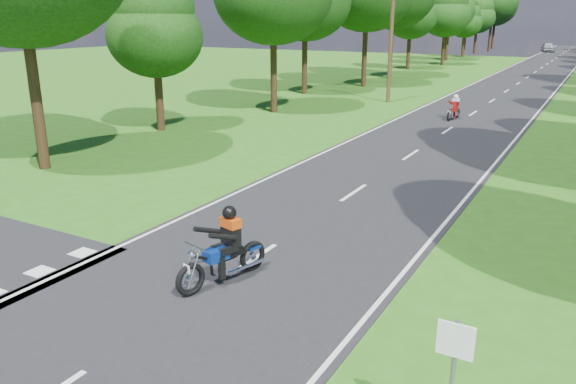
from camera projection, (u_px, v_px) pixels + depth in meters
The scene contains 8 objects.
ground at pixel (200, 295), 11.48m from camera, with size 160.00×160.00×0.00m, color #2A5814.
main_road at pixel (527, 77), 53.09m from camera, with size 7.00×140.00×0.02m, color black.
road_markings at pixel (523, 79), 51.59m from camera, with size 7.40×140.00×0.01m.
telegraph_pole at pixel (391, 39), 36.38m from camera, with size 1.20×0.26×8.00m.
road_sign at pixel (453, 369), 6.84m from camera, with size 0.45×0.07×2.00m.
rider_near_blue at pixel (222, 246), 11.77m from camera, with size 0.67×2.01×1.68m, color navy, non-canonical shape.
rider_far_red at pixel (454, 107), 30.96m from camera, with size 0.55×1.64×1.37m, color #A31A0C, non-canonical shape.
distant_car at pixel (548, 47), 91.71m from camera, with size 1.76×4.37×1.49m, color #B6B8BE.
Camera 1 is at (6.63, -8.13, 5.44)m, focal length 35.00 mm.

